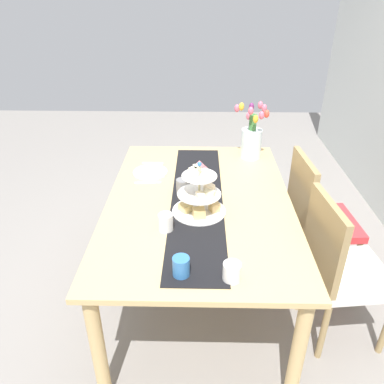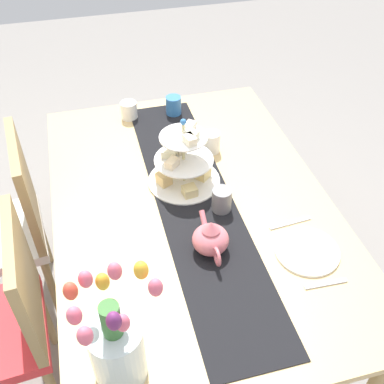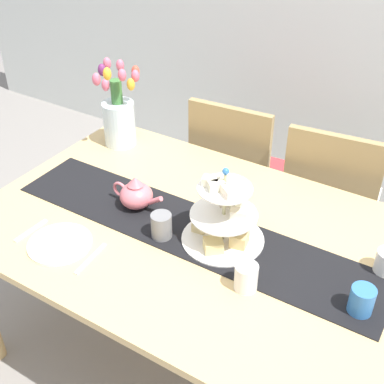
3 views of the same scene
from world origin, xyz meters
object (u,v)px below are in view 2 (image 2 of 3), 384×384
(tiered_cake_stand, at_px, (183,164))
(chair_left, at_px, (4,320))
(dinner_plate_left, at_px, (307,251))
(knife_left, at_px, (290,223))
(chair_right, at_px, (8,224))
(fork_left, at_px, (326,284))
(mug_white_text, at_px, (211,142))
(teapot, at_px, (211,239))
(cream_jug, at_px, (129,110))
(tulip_vase, at_px, (116,345))
(mug_grey, at_px, (222,200))
(mug_orange, at_px, (174,106))
(dining_table, at_px, (192,218))

(tiered_cake_stand, bearing_deg, chair_left, 113.71)
(dinner_plate_left, xyz_separation_m, knife_left, (0.14, 0.00, -0.00))
(chair_left, bearing_deg, chair_right, 0.03)
(dinner_plate_left, bearing_deg, knife_left, 0.00)
(dinner_plate_left, distance_m, fork_left, 0.15)
(chair_right, height_order, mug_white_text, chair_right)
(fork_left, bearing_deg, tiered_cake_stand, 27.74)
(chair_right, xyz_separation_m, mug_white_text, (0.01, -0.94, 0.27))
(chair_left, bearing_deg, dinner_plate_left, -97.68)
(teapot, relative_size, cream_jug, 2.80)
(cream_jug, relative_size, fork_left, 0.57)
(chair_left, bearing_deg, knife_left, -90.16)
(tiered_cake_stand, bearing_deg, tulip_vase, 154.12)
(tiered_cake_stand, distance_m, cream_jug, 0.56)
(tiered_cake_stand, relative_size, tulip_vase, 0.73)
(chair_right, bearing_deg, mug_grey, -113.09)
(tiered_cake_stand, distance_m, mug_grey, 0.23)
(cream_jug, height_order, fork_left, cream_jug)
(dinner_plate_left, height_order, mug_orange, mug_orange)
(knife_left, bearing_deg, cream_jug, 28.31)
(teapot, relative_size, mug_orange, 2.51)
(cream_jug, bearing_deg, dining_table, -167.92)
(chair_left, bearing_deg, mug_white_text, -61.34)
(dining_table, xyz_separation_m, tiered_cake_stand, (0.13, 0.00, 0.18))
(tulip_vase, xyz_separation_m, fork_left, (0.13, -0.70, -0.14))
(chair_right, relative_size, tulip_vase, 2.20)
(fork_left, distance_m, mug_grey, 0.49)
(tulip_vase, bearing_deg, dining_table, -30.54)
(dining_table, distance_m, mug_white_text, 0.38)
(chair_right, xyz_separation_m, mug_orange, (0.35, -0.84, 0.27))
(dinner_plate_left, bearing_deg, tulip_vase, 111.42)
(tiered_cake_stand, relative_size, mug_white_text, 3.20)
(dining_table, height_order, fork_left, fork_left)
(chair_right, height_order, teapot, chair_right)
(tiered_cake_stand, distance_m, knife_left, 0.48)
(chair_left, height_order, fork_left, chair_left)
(dining_table, xyz_separation_m, cream_jug, (0.67, 0.14, 0.13))
(chair_right, bearing_deg, cream_jug, -59.32)
(mug_grey, bearing_deg, fork_left, -151.85)
(tiered_cake_stand, xyz_separation_m, dinner_plate_left, (-0.49, -0.33, -0.09))
(tiered_cake_stand, relative_size, fork_left, 2.03)
(mug_white_text, bearing_deg, dining_table, 151.17)
(dining_table, height_order, tiered_cake_stand, tiered_cake_stand)
(dining_table, distance_m, mug_orange, 0.67)
(teapot, distance_m, knife_left, 0.34)
(tiered_cake_stand, height_order, tulip_vase, tulip_vase)
(dinner_plate_left, relative_size, fork_left, 1.53)
(dinner_plate_left, bearing_deg, teapot, 73.79)
(tulip_vase, bearing_deg, mug_grey, -40.02)
(cream_jug, xyz_separation_m, dinner_plate_left, (-1.03, -0.47, -0.04))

